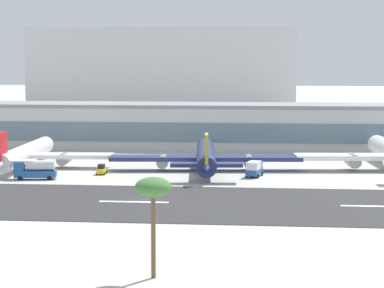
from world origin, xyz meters
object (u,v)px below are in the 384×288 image
Objects in this scene: airliner_gold_tail_gate_1 at (206,157)px; palm_tree_1 at (153,190)px; service_baggage_tug_0 at (101,170)px; service_box_truck_1 at (254,168)px; service_fuel_truck_2 at (35,170)px; distant_hotel_block at (165,73)px; terminal_building at (222,126)px; airliner_red_tail_gate_0 at (24,155)px.

airliner_gold_tail_gate_1 is 4.12× the size of palm_tree_1.
service_box_truck_1 is at bearing 89.74° from service_baggage_tug_0.
service_fuel_truck_2 is at bearing 110.29° from airliner_gold_tail_gate_1.
distant_hotel_block is 12.92× the size of service_fuel_truck_2.
distant_hotel_block is (-33.60, 127.13, 13.04)m from terminal_building.
distant_hotel_block is 2.46× the size of airliner_red_tail_gate_0.
distant_hotel_block is at bearing 97.61° from palm_tree_1.
terminal_building is 132.14m from distant_hotel_block.
service_baggage_tug_0 is at bearing -152.22° from service_fuel_truck_2.
service_fuel_truck_2 is at bearing 112.38° from service_box_truck_1.
terminal_building reaches higher than service_baggage_tug_0.
palm_tree_1 is (1.87, -88.40, 6.74)m from airliner_gold_tail_gate_1.
service_fuel_truck_2 is (-33.58, -16.17, -1.07)m from airliner_gold_tail_gate_1.
airliner_gold_tail_gate_1 is 88.68m from palm_tree_1.
airliner_gold_tail_gate_1 is 23.09m from service_baggage_tug_0.
airliner_gold_tail_gate_1 is at bearing -90.23° from terminal_building.
airliner_red_tail_gate_0 is at bearing 115.89° from palm_tree_1.
palm_tree_1 is at bearing -82.39° from distant_hotel_block.
terminal_building is 57.31m from service_box_truck_1.
terminal_building is 48.68m from airliner_gold_tail_gate_1.
airliner_red_tail_gate_0 is 99.55m from palm_tree_1.
service_baggage_tug_0 is at bearing -111.37° from terminal_building.
airliner_red_tail_gate_0 is (-41.70, -47.63, -3.13)m from terminal_building.
service_fuel_truck_2 is 80.84m from palm_tree_1.
service_box_truck_1 is (44.27, -183.26, -17.46)m from distant_hotel_block.
service_baggage_tug_0 is at bearing 103.61° from airliner_gold_tail_gate_1.
palm_tree_1 is at bearing 175.79° from airliner_gold_tail_gate_1.
terminal_building is 4.11× the size of airliner_red_tail_gate_0.
service_baggage_tug_0 is at bearing 106.27° from palm_tree_1.
distant_hotel_block is 266.62m from palm_tree_1.
airliner_gold_tail_gate_1 is 14.53× the size of service_baggage_tug_0.
palm_tree_1 is (23.62, -80.90, 8.79)m from service_baggage_tug_0.
terminal_building is at bearing -44.57° from airliner_red_tail_gate_0.
airliner_red_tail_gate_0 reaches higher than service_baggage_tug_0.
terminal_building is 29.86× the size of service_box_truck_1.
palm_tree_1 reaches higher than airliner_red_tail_gate_0.
palm_tree_1 is at bearing 107.70° from service_fuel_truck_2.
airliner_gold_tail_gate_1 is at bearing -79.24° from distant_hotel_block.
distant_hotel_block is 2.44× the size of airliner_gold_tail_gate_1.
terminal_building reaches higher than palm_tree_1.
airliner_red_tail_gate_0 is 5.25× the size of service_fuel_truck_2.
terminal_building is 16.81× the size of palm_tree_1.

